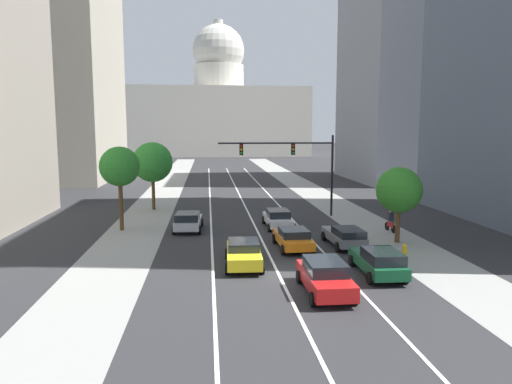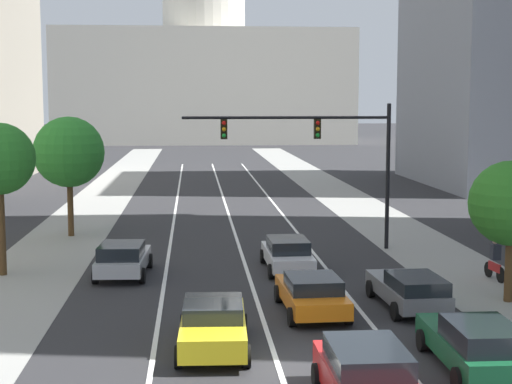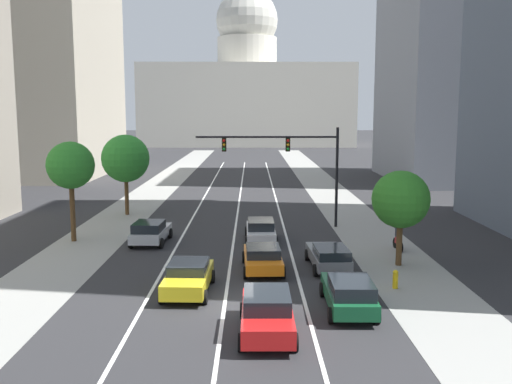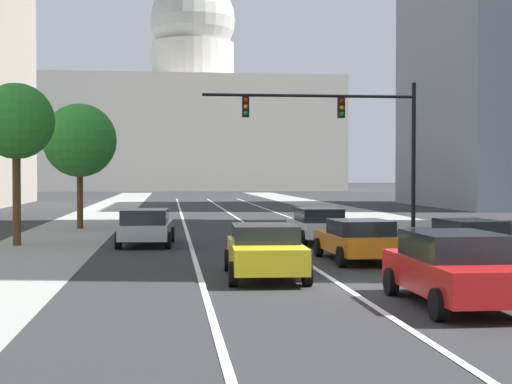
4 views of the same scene
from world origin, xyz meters
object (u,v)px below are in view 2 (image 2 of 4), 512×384
at_px(traffic_signal_mast, 323,146).
at_px(cyclist, 495,260).
at_px(capitol_building, 204,71).
at_px(car_silver, 123,258).
at_px(car_white, 287,254).
at_px(street_tree_far_right, 512,204).
at_px(car_gray, 409,289).
at_px(car_green, 475,344).
at_px(car_yellow, 213,324).
at_px(car_orange, 312,293).
at_px(car_red, 367,378).
at_px(street_tree_mid_left, 69,152).

bearing_deg(traffic_signal_mast, cyclist, -50.13).
relative_size(capitol_building, car_silver, 11.82).
distance_m(car_silver, car_white, 7.03).
relative_size(cyclist, street_tree_far_right, 0.33).
bearing_deg(car_gray, traffic_signal_mast, 3.72).
relative_size(car_white, street_tree_far_right, 0.90).
distance_m(car_gray, cyclist, 6.27).
bearing_deg(car_white, street_tree_far_right, -129.05).
distance_m(car_green, car_yellow, 7.43).
bearing_deg(car_yellow, capitol_building, 1.29).
xyz_separation_m(car_orange, car_red, (-0.00, -8.52, 0.11)).
relative_size(car_green, car_white, 1.03).
height_order(capitol_building, street_tree_mid_left, capitol_building).
xyz_separation_m(car_gray, street_tree_far_right, (3.92, 0.75, 2.89)).
relative_size(car_green, cyclist, 2.79).
height_order(car_yellow, car_orange, car_yellow).
xyz_separation_m(capitol_building, car_white, (1.75, -111.28, -12.13)).
distance_m(cyclist, street_tree_mid_left, 22.83).
relative_size(capitol_building, car_yellow, 11.18).
bearing_deg(car_silver, street_tree_far_right, -107.34).
bearing_deg(car_yellow, street_tree_mid_left, 21.86).
height_order(car_green, cyclist, cyclist).
bearing_deg(car_yellow, car_silver, 21.60).
bearing_deg(car_red, car_white, 0.17).
bearing_deg(car_orange, car_silver, 46.12).
xyz_separation_m(car_yellow, car_gray, (7.01, 3.88, -0.03)).
bearing_deg(street_tree_mid_left, capitol_building, 84.96).
relative_size(car_silver, street_tree_far_right, 0.84).
bearing_deg(car_red, street_tree_far_right, -37.83).
height_order(capitol_building, cyclist, capitol_building).
distance_m(car_silver, street_tree_far_right, 15.64).
relative_size(car_silver, cyclist, 2.55).
bearing_deg(street_tree_mid_left, car_green, -57.85).
height_order(car_green, street_tree_far_right, street_tree_far_right).
height_order(car_orange, traffic_signal_mast, traffic_signal_mast).
relative_size(car_gray, street_tree_mid_left, 0.72).
bearing_deg(capitol_building, car_gray, -87.44).
relative_size(car_silver, traffic_signal_mast, 0.43).
xyz_separation_m(car_orange, traffic_signal_mast, (2.32, 11.44, 4.45)).
relative_size(car_white, traffic_signal_mast, 0.46).
relative_size(car_orange, traffic_signal_mast, 0.45).
bearing_deg(car_silver, traffic_signal_mast, -58.28).
bearing_deg(street_tree_far_right, capitol_building, 94.48).
bearing_deg(car_silver, car_gray, -117.08).
height_order(car_red, car_gray, car_red).
distance_m(car_orange, car_silver, 9.41).
relative_size(car_red, car_silver, 1.08).
distance_m(capitol_building, car_red, 127.21).
bearing_deg(capitol_building, car_white, -89.10).
bearing_deg(car_white, car_orange, 179.11).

